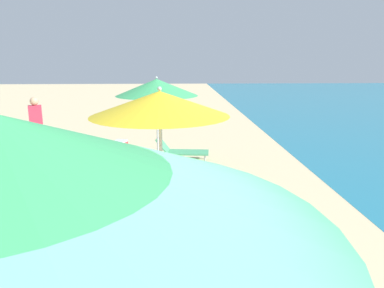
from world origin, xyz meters
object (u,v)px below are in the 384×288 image
umbrella_second (160,104)px  umbrella_farthest (157,87)px  lounger_second_shoreside (207,202)px  cooler_box (120,146)px  beach_ball (26,225)px  lounger_farthest_shoreside (181,150)px  person_walking_far (36,121)px

umbrella_second → umbrella_farthest: 4.11m
lounger_second_shoreside → umbrella_farthest: (-1.01, 2.86, 1.85)m
cooler_box → beach_ball: size_ratio=1.75×
umbrella_farthest → beach_ball: bearing=-122.0°
umbrella_second → lounger_second_shoreside: 2.44m
umbrella_second → lounger_farthest_shoreside: bearing=86.2°
umbrella_farthest → cooler_box: (-1.31, 2.15, -1.99)m
lounger_farthest_shoreside → cooler_box: lounger_farthest_shoreside is taller
umbrella_second → lounger_second_shoreside: size_ratio=1.56×
umbrella_second → lounger_second_shoreside: (0.76, 1.24, -1.96)m
umbrella_second → lounger_farthest_shoreside: (0.34, 5.14, -1.97)m
beach_ball → lounger_second_shoreside: bearing=8.2°
umbrella_second → person_walking_far: size_ratio=1.41×
lounger_second_shoreside → lounger_farthest_shoreside: 3.92m
umbrella_farthest → beach_ball: size_ratio=7.69×
person_walking_far → cooler_box: bearing=83.7°
lounger_second_shoreside → umbrella_farthest: bearing=99.5°
umbrella_farthest → cooler_box: size_ratio=4.39×
cooler_box → beach_ball: bearing=-97.9°
person_walking_far → cooler_box: 2.53m
lounger_farthest_shoreside → cooler_box: bearing=155.3°
umbrella_second → lounger_farthest_shoreside: size_ratio=1.65×
umbrella_farthest → person_walking_far: 4.09m
lounger_farthest_shoreside → cooler_box: size_ratio=2.74×
lounger_farthest_shoreside → beach_ball: (-2.65, -4.34, -0.15)m
lounger_farthest_shoreside → person_walking_far: person_walking_far is taller
lounger_second_shoreside → cooler_box: size_ratio=2.89×
umbrella_farthest → beach_ball: (-2.06, -3.30, -2.02)m
lounger_farthest_shoreside → umbrella_farthest: bearing=-114.0°
umbrella_farthest → lounger_farthest_shoreside: (0.59, 1.04, -1.87)m
umbrella_farthest → beach_ball: 4.38m
umbrella_second → lounger_second_shoreside: umbrella_second is taller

